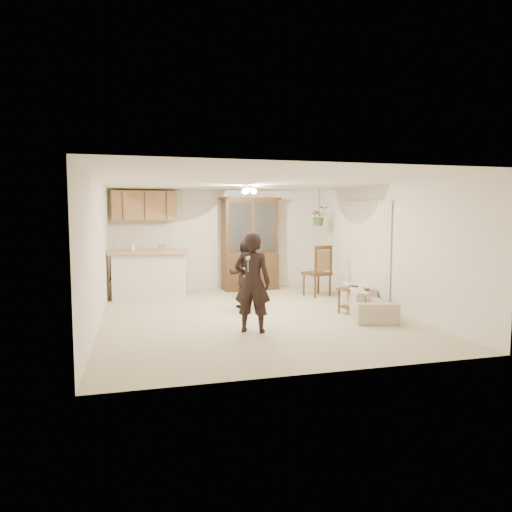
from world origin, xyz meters
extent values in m
plane|color=beige|center=(0.00, 0.00, 0.00)|extent=(6.50, 6.50, 0.00)
cube|color=white|center=(0.00, 0.00, 2.50)|extent=(5.50, 6.50, 0.02)
cube|color=white|center=(0.00, 3.25, 1.25)|extent=(5.50, 0.02, 2.50)
cube|color=white|center=(0.00, -3.25, 1.25)|extent=(5.50, 0.02, 2.50)
cube|color=white|center=(-2.75, 0.00, 1.25)|extent=(0.02, 6.50, 2.50)
cube|color=white|center=(2.75, 0.00, 1.25)|extent=(0.02, 6.50, 2.50)
cube|color=silver|center=(-1.85, 2.35, 0.50)|extent=(1.60, 0.55, 1.00)
cube|color=tan|center=(-1.85, 2.35, 1.05)|extent=(1.75, 0.70, 0.08)
cube|color=#9B7943|center=(-1.90, 3.07, 2.10)|extent=(1.50, 0.34, 0.70)
imported|color=#335C24|center=(2.30, 2.40, 1.85)|extent=(0.43, 0.37, 0.48)
cylinder|color=black|center=(2.30, 2.40, 2.17)|extent=(0.01, 0.01, 0.65)
imported|color=beige|center=(2.11, -0.49, 0.37)|extent=(1.22, 2.00, 0.73)
imported|color=black|center=(-0.32, -1.18, 0.90)|extent=(0.77, 0.66, 1.80)
imported|color=black|center=(0.01, 0.76, 0.68)|extent=(0.77, 0.66, 1.35)
cube|color=#392414|center=(0.65, 2.89, 0.45)|extent=(1.38, 0.62, 0.90)
cube|color=#392414|center=(0.65, 2.89, 1.58)|extent=(1.38, 0.55, 1.35)
cube|color=silver|center=(0.65, 2.89, 1.58)|extent=(1.17, 0.09, 1.18)
cube|color=#392414|center=(0.65, 2.89, 2.28)|extent=(1.50, 0.65, 0.07)
cube|color=#392414|center=(1.87, -0.36, 0.48)|extent=(0.59, 0.59, 0.04)
cube|color=#392414|center=(1.87, -0.36, 0.13)|extent=(0.50, 0.50, 0.03)
cube|color=#392414|center=(1.87, -0.36, 0.52)|extent=(0.19, 0.16, 0.05)
cube|color=#392414|center=(-2.49, 2.35, 0.44)|extent=(0.45, 0.45, 0.05)
cube|color=#96734B|center=(-2.49, 2.35, 0.71)|extent=(0.33, 0.04, 0.38)
cube|color=#392414|center=(-2.49, 2.35, 0.95)|extent=(0.40, 0.04, 0.08)
cube|color=#392414|center=(0.32, 1.74, 0.45)|extent=(0.53, 0.53, 0.05)
cube|color=#96734B|center=(0.32, 1.74, 0.73)|extent=(0.34, 0.10, 0.39)
cube|color=#392414|center=(0.32, 1.74, 0.99)|extent=(0.41, 0.11, 0.08)
cube|color=#392414|center=(1.94, 1.63, 0.52)|extent=(0.65, 0.65, 0.06)
cube|color=#96734B|center=(1.94, 1.63, 0.84)|extent=(0.38, 0.15, 0.46)
cube|color=#392414|center=(1.94, 1.63, 1.14)|extent=(0.47, 0.18, 0.09)
cube|color=white|center=(-0.47, -1.53, 1.24)|extent=(0.10, 0.15, 0.04)
cube|color=white|center=(-0.07, 0.45, 0.83)|extent=(0.06, 0.12, 0.04)
camera|label=1|loc=(-2.08, -8.19, 1.90)|focal=32.00mm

